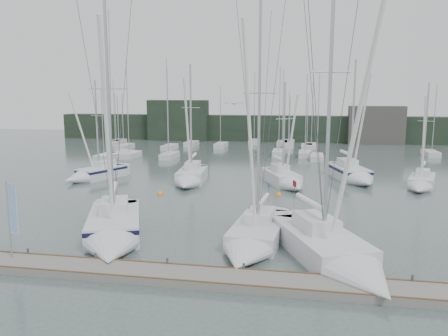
% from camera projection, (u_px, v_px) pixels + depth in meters
% --- Properties ---
extents(ground, '(160.00, 160.00, 0.00)m').
position_uv_depth(ground, '(220.00, 247.00, 26.27)').
color(ground, '#465552').
rests_on(ground, ground).
extents(dock, '(24.00, 2.00, 0.40)m').
position_uv_depth(dock, '(201.00, 277.00, 21.38)').
color(dock, slate).
rests_on(dock, ground).
extents(far_treeline, '(90.00, 4.00, 5.00)m').
position_uv_depth(far_treeline, '(279.00, 128.00, 86.01)').
color(far_treeline, black).
rests_on(far_treeline, ground).
extents(far_building_left, '(12.00, 3.00, 8.00)m').
position_uv_depth(far_building_left, '(178.00, 120.00, 87.35)').
color(far_building_left, black).
rests_on(far_building_left, ground).
extents(far_building_right, '(10.00, 3.00, 7.00)m').
position_uv_depth(far_building_right, '(376.00, 125.00, 80.73)').
color(far_building_right, '#423F3D').
rests_on(far_building_right, ground).
extents(mast_forest, '(59.52, 28.05, 14.44)m').
position_uv_depth(mast_forest, '(236.00, 148.00, 71.04)').
color(mast_forest, silver).
rests_on(mast_forest, ground).
extents(sailboat_near_left, '(6.74, 10.71, 15.91)m').
position_uv_depth(sailboat_near_left, '(113.00, 232.00, 26.91)').
color(sailboat_near_left, silver).
rests_on(sailboat_near_left, ground).
extents(sailboat_near_center, '(3.72, 10.09, 15.54)m').
position_uv_depth(sailboat_near_center, '(252.00, 241.00, 25.72)').
color(sailboat_near_center, silver).
rests_on(sailboat_near_center, ground).
extents(sailboat_near_right, '(7.28, 11.15, 17.31)m').
position_uv_depth(sailboat_near_right, '(338.00, 257.00, 22.87)').
color(sailboat_near_right, silver).
rests_on(sailboat_near_right, ground).
extents(sailboat_mid_a, '(5.18, 7.97, 11.39)m').
position_uv_depth(sailboat_mid_a, '(92.00, 174.00, 46.88)').
color(sailboat_mid_a, silver).
rests_on(sailboat_mid_a, ground).
extents(sailboat_mid_b, '(3.47, 8.45, 12.91)m').
position_uv_depth(sailboat_mid_b, '(190.00, 179.00, 44.47)').
color(sailboat_mid_b, silver).
rests_on(sailboat_mid_b, ground).
extents(sailboat_mid_c, '(5.24, 8.01, 11.08)m').
position_uv_depth(sailboat_mid_c, '(286.00, 181.00, 43.39)').
color(sailboat_mid_c, silver).
rests_on(sailboat_mid_c, ground).
extents(sailboat_mid_d, '(5.09, 9.15, 13.58)m').
position_uv_depth(sailboat_mid_d, '(354.00, 175.00, 45.97)').
color(sailboat_mid_d, silver).
rests_on(sailboat_mid_d, ground).
extents(sailboat_mid_e, '(4.28, 7.42, 10.90)m').
position_uv_depth(sailboat_mid_e, '(421.00, 184.00, 42.29)').
color(sailboat_mid_e, silver).
rests_on(sailboat_mid_e, ground).
extents(buoy_b, '(0.56, 0.56, 0.56)m').
position_uv_depth(buoy_b, '(279.00, 195.00, 39.77)').
color(buoy_b, orange).
rests_on(buoy_b, ground).
extents(buoy_c, '(0.59, 0.59, 0.59)m').
position_uv_depth(buoy_c, '(160.00, 194.00, 40.19)').
color(buoy_c, orange).
rests_on(buoy_c, ground).
extents(dock_banner, '(0.63, 0.15, 4.18)m').
position_uv_depth(dock_banner, '(11.00, 213.00, 23.00)').
color(dock_banner, '#ACAEB4').
rests_on(dock_banner, dock).
extents(seagull, '(1.11, 0.49, 0.22)m').
position_uv_depth(seagull, '(234.00, 103.00, 28.01)').
color(seagull, silver).
rests_on(seagull, ground).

